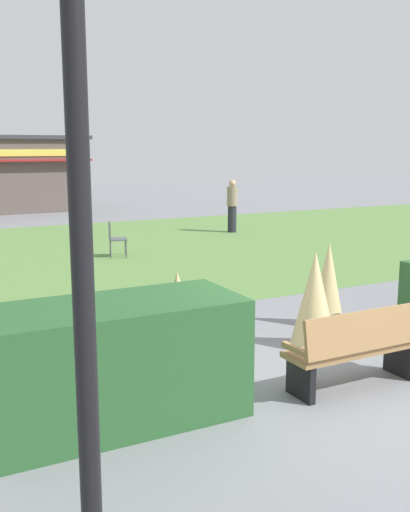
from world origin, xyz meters
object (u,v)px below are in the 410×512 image
park_bench (357,348)px  lamppost_near (79,168)px  parked_car_center_slot (8,186)px  cafe_chair_west (114,236)px  person_strolling (232,206)px

park_bench → lamppost_near: lamppost_near is taller
park_bench → parked_car_center_slot: (0.95, 28.80, 0.16)m
cafe_chair_west → park_bench: bearing=-91.5°
lamppost_near → cafe_chair_west: size_ratio=4.65×
cafe_chair_west → person_strolling: person_strolling is taller
park_bench → parked_car_center_slot: 28.82m
lamppost_near → parked_car_center_slot: 31.09m
parked_car_center_slot → cafe_chair_west: bearing=-92.1°
lamppost_near → park_bench: bearing=27.3°
park_bench → lamppost_near: 4.63m
lamppost_near → person_strolling: bearing=57.0°
park_bench → cafe_chair_west: 9.11m
park_bench → parked_car_center_slot: size_ratio=0.39×
lamppost_near → cafe_chair_west: bearing=70.5°
person_strolling → lamppost_near: bearing=117.5°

